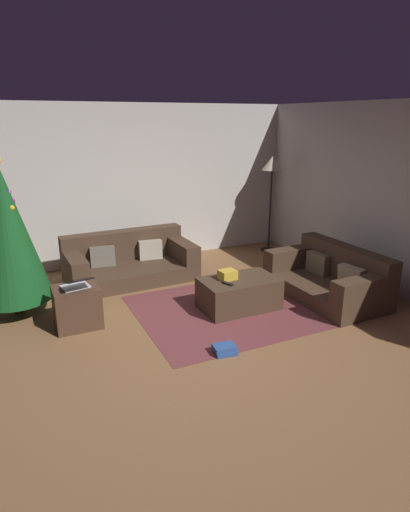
% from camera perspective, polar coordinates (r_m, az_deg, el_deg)
% --- Properties ---
extents(ground_plane, '(6.40, 6.40, 0.00)m').
position_cam_1_polar(ground_plane, '(4.88, -1.59, -11.22)').
color(ground_plane, brown).
extents(rear_partition, '(6.40, 0.12, 2.60)m').
position_cam_1_polar(rear_partition, '(7.34, -11.75, 9.05)').
color(rear_partition, beige).
rests_on(rear_partition, ground_plane).
extents(couch_left, '(1.92, 1.03, 0.69)m').
position_cam_1_polar(couch_left, '(6.72, -10.00, -0.78)').
color(couch_left, '#473323').
rests_on(couch_left, ground_plane).
extents(couch_right, '(0.96, 1.67, 0.68)m').
position_cam_1_polar(couch_right, '(6.21, 16.23, -2.76)').
color(couch_right, '#473323').
rests_on(couch_right, ground_plane).
extents(ottoman, '(0.98, 0.60, 0.40)m').
position_cam_1_polar(ottoman, '(5.62, 4.48, -4.94)').
color(ottoman, '#473323').
rests_on(ottoman, ground_plane).
extents(gift_box, '(0.22, 0.19, 0.12)m').
position_cam_1_polar(gift_box, '(5.51, 2.99, -2.48)').
color(gift_box, gold).
rests_on(gift_box, ottoman).
extents(tv_remote, '(0.10, 0.17, 0.02)m').
position_cam_1_polar(tv_remote, '(5.36, 2.97, -3.65)').
color(tv_remote, black).
rests_on(tv_remote, ottoman).
extents(christmas_tree, '(0.91, 0.91, 1.95)m').
position_cam_1_polar(christmas_tree, '(5.71, -24.58, 2.64)').
color(christmas_tree, brown).
rests_on(christmas_tree, ground_plane).
extents(side_table, '(0.52, 0.44, 0.49)m').
position_cam_1_polar(side_table, '(5.34, -16.50, -6.43)').
color(side_table, '#4C3323').
rests_on(side_table, ground_plane).
extents(laptop, '(0.36, 0.42, 0.17)m').
position_cam_1_polar(laptop, '(5.17, -16.58, -3.59)').
color(laptop, silver).
rests_on(laptop, side_table).
extents(book_stack, '(0.25, 0.21, 0.09)m').
position_cam_1_polar(book_stack, '(4.65, 2.64, -12.22)').
color(book_stack, '#2D5193').
rests_on(book_stack, ground_plane).
extents(corner_lamp, '(0.36, 0.36, 1.72)m').
position_cam_1_polar(corner_lamp, '(7.88, 8.81, 11.03)').
color(corner_lamp, black).
rests_on(corner_lamp, ground_plane).
extents(area_rug, '(2.60, 2.00, 0.01)m').
position_cam_1_polar(area_rug, '(5.70, 4.44, -6.77)').
color(area_rug, brown).
rests_on(area_rug, ground_plane).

